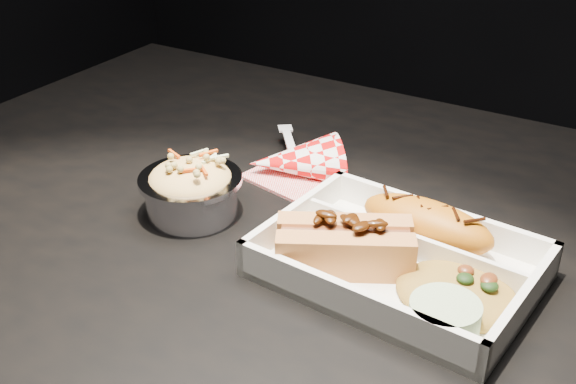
# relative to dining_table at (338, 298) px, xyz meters

# --- Properties ---
(dining_table) EXTENTS (1.20, 0.80, 0.75)m
(dining_table) POSITION_rel_dining_table_xyz_m (0.00, 0.00, 0.00)
(dining_table) COLOR black
(dining_table) RESTS_ON ground
(food_tray) EXTENTS (0.26, 0.20, 0.04)m
(food_tray) POSITION_rel_dining_table_xyz_m (0.08, -0.04, 0.10)
(food_tray) COLOR white
(food_tray) RESTS_ON dining_table
(fried_pastry) EXTENTS (0.15, 0.07, 0.05)m
(fried_pastry) POSITION_rel_dining_table_xyz_m (0.09, 0.01, 0.12)
(fried_pastry) COLOR #C66D13
(fried_pastry) RESTS_ON food_tray
(hotdog) EXTENTS (0.14, 0.11, 0.06)m
(hotdog) POSITION_rel_dining_table_xyz_m (0.04, -0.07, 0.12)
(hotdog) COLOR #CD8446
(hotdog) RESTS_ON food_tray
(fried_rice_mound) EXTENTS (0.12, 0.10, 0.03)m
(fried_rice_mound) POSITION_rel_dining_table_xyz_m (0.15, -0.06, 0.11)
(fried_rice_mound) COLOR #AF8232
(fried_rice_mound) RESTS_ON food_tray
(cupcake_liner) EXTENTS (0.06, 0.06, 0.03)m
(cupcake_liner) POSITION_rel_dining_table_xyz_m (0.15, -0.11, 0.11)
(cupcake_liner) COLOR #A7C191
(cupcake_liner) RESTS_ON food_tray
(foil_coleslaw_cup) EXTENTS (0.11, 0.11, 0.07)m
(foil_coleslaw_cup) POSITION_rel_dining_table_xyz_m (-0.16, -0.05, 0.12)
(foil_coleslaw_cup) COLOR silver
(foil_coleslaw_cup) RESTS_ON dining_table
(napkin_fork) EXTENTS (0.15, 0.16, 0.10)m
(napkin_fork) POSITION_rel_dining_table_xyz_m (-0.11, 0.08, 0.11)
(napkin_fork) COLOR red
(napkin_fork) RESTS_ON dining_table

